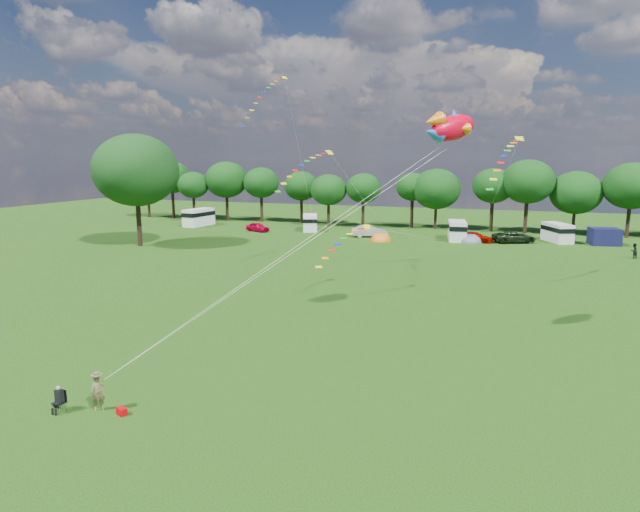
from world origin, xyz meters
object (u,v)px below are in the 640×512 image
(car_d, at_px, (514,237))
(campervan_c, at_px, (457,230))
(camp_chair, at_px, (60,396))
(campervan_d, at_px, (557,232))
(tent_orange, at_px, (381,241))
(kite_flyer, at_px, (98,393))
(car_c, at_px, (475,237))
(car_b, at_px, (370,231))
(car_a, at_px, (258,227))
(tent_greyblue, at_px, (471,242))
(campervan_b, at_px, (310,222))
(campervan_a, at_px, (199,217))
(fish_kite, at_px, (449,128))
(big_tree, at_px, (136,170))
(walker_a, at_px, (634,251))

(car_d, bearing_deg, campervan_c, 67.60)
(campervan_c, bearing_deg, camp_chair, 159.89)
(campervan_d, bearing_deg, tent_orange, 84.27)
(car_d, bearing_deg, kite_flyer, 138.89)
(car_c, relative_size, car_d, 0.78)
(campervan_c, xyz_separation_m, tent_orange, (-9.07, -4.04, -1.31))
(car_b, bearing_deg, car_c, -112.84)
(car_a, height_order, campervan_c, campervan_c)
(tent_greyblue, distance_m, kite_flyer, 53.48)
(car_a, xyz_separation_m, campervan_b, (6.80, 3.48, 0.60))
(car_b, relative_size, camp_chair, 3.86)
(car_c, bearing_deg, kite_flyer, 172.87)
(campervan_a, relative_size, tent_greyblue, 1.77)
(campervan_c, height_order, tent_orange, campervan_c)
(car_a, xyz_separation_m, kite_flyer, (18.06, -52.69, 0.13))
(camp_chair, xyz_separation_m, fish_kite, (13.85, 14.90, 11.41))
(car_a, relative_size, campervan_c, 0.73)
(car_b, bearing_deg, camp_chair, 157.28)
(big_tree, xyz_separation_m, campervan_c, (35.78, 17.21, -7.69))
(car_c, distance_m, kite_flyer, 54.10)
(car_d, xyz_separation_m, tent_greyblue, (-5.13, -1.61, -0.71))
(car_a, distance_m, campervan_d, 40.22)
(big_tree, relative_size, fish_kite, 3.51)
(campervan_c, bearing_deg, kite_flyer, 161.24)
(car_a, xyz_separation_m, tent_greyblue, (29.79, -0.52, -0.62))
(big_tree, distance_m, car_b, 30.51)
(big_tree, height_order, tent_orange, big_tree)
(camp_chair, height_order, fish_kite, fish_kite)
(fish_kite, height_order, walker_a, fish_kite)
(car_c, relative_size, fish_kite, 1.11)
(car_d, xyz_separation_m, kite_flyer, (-16.86, -53.78, 0.04))
(campervan_d, bearing_deg, big_tree, 89.22)
(big_tree, xyz_separation_m, walker_a, (54.56, 10.17, -8.21))
(camp_chair, relative_size, walker_a, 0.71)
(car_a, relative_size, tent_greyblue, 1.20)
(car_a, relative_size, car_b, 0.86)
(kite_flyer, bearing_deg, campervan_a, 76.95)
(campervan_a, height_order, camp_chair, campervan_a)
(car_c, xyz_separation_m, car_d, (4.59, 1.09, 0.10))
(car_d, relative_size, campervan_b, 1.04)
(car_c, bearing_deg, big_tree, 119.09)
(car_d, height_order, tent_greyblue, car_d)
(car_d, distance_m, campervan_c, 6.99)
(campervan_b, distance_m, camp_chair, 57.63)
(walker_a, bearing_deg, car_d, -70.70)
(campervan_a, relative_size, camp_chair, 4.91)
(campervan_b, xyz_separation_m, fish_kite, (23.68, -41.89, 10.85))
(car_b, distance_m, tent_greyblue, 13.21)
(tent_orange, relative_size, camp_chair, 2.58)
(car_a, height_order, campervan_d, campervan_d)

